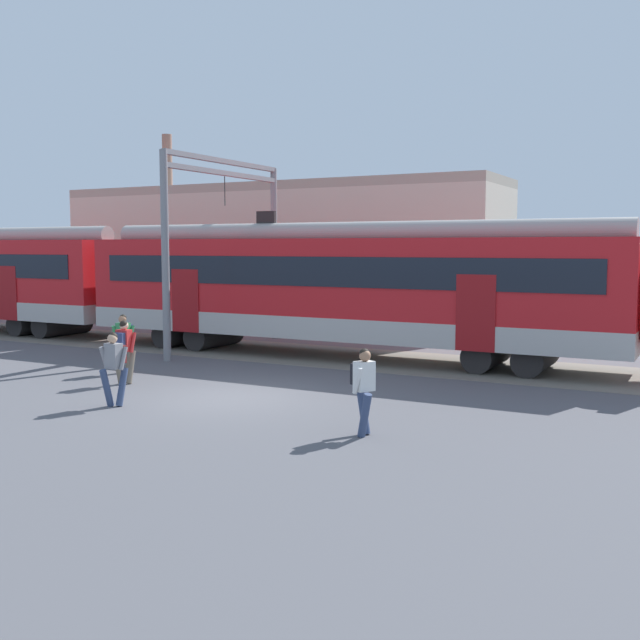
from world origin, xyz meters
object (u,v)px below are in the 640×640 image
object	(u,v)px
pedestrian_green	(124,338)
pedestrian_grey	(115,362)
pedestrian_red	(124,346)
pedestrian_white	(363,384)

from	to	relation	value
pedestrian_green	pedestrian_grey	distance (m)	4.51
pedestrian_red	pedestrian_grey	distance (m)	2.73
pedestrian_green	pedestrian_red	bearing A→B (deg)	-47.59
pedestrian_green	pedestrian_red	size ratio (longest dim) A/B	1.00
pedestrian_red	pedestrian_grey	bearing A→B (deg)	-51.36
pedestrian_grey	pedestrian_white	world-z (taller)	same
pedestrian_green	pedestrian_grey	xyz separation A→B (m)	(2.91, -3.45, 0.00)
pedestrian_green	pedestrian_red	world-z (taller)	same
pedestrian_green	pedestrian_white	distance (m)	9.45
pedestrian_green	pedestrian_white	bearing A→B (deg)	-19.85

